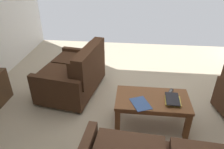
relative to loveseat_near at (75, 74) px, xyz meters
name	(u,v)px	position (x,y,z in m)	size (l,w,h in m)	color
ground_plane	(132,110)	(-1.03, 0.45, -0.37)	(5.43, 5.90, 0.01)	#B7A88E
loveseat_near	(75,74)	(0.00, 0.00, 0.00)	(1.06, 1.36, 0.89)	black
coffee_table	(152,103)	(-1.30, 0.71, 0.01)	(1.02, 0.57, 0.45)	brown
book_stack	(173,100)	(-1.56, 0.76, 0.11)	(0.22, 0.30, 0.05)	#E0CC4C
tv_remote	(170,92)	(-1.56, 0.54, 0.09)	(0.11, 0.16, 0.02)	black
loose_magazine	(141,104)	(-1.13, 0.86, 0.09)	(0.21, 0.30, 0.01)	#385693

